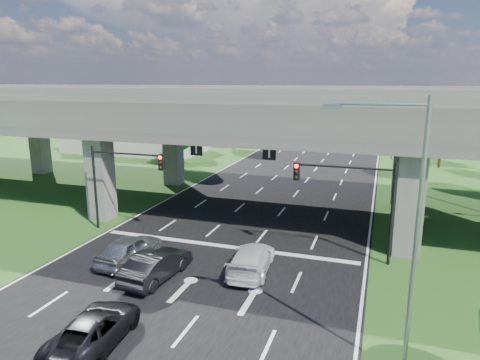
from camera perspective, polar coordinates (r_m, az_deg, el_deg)
The scene contains 19 objects.
ground at distance 24.94m, azimuth -4.98°, elevation -11.69°, with size 160.00×160.00×0.00m, color #284C18.
road at distance 33.70m, azimuth 1.81°, elevation -4.92°, with size 18.00×120.00×0.03m, color black.
overpass at distance 34.06m, azimuth 2.89°, elevation 8.85°, with size 80.00×15.00×10.00m.
warehouse at distance 66.42m, azimuth -13.69°, elevation 5.44°, with size 20.00×10.00×4.00m, color #9E9E99.
signal_right at distance 25.47m, azimuth 14.92°, elevation -1.56°, with size 5.76×0.54×6.00m.
signal_left at distance 30.59m, azimuth -15.72°, elevation 0.81°, with size 5.76×0.54×6.00m.
streetlight_near at distance 15.43m, azimuth 21.16°, elevation -5.12°, with size 3.38×0.25×10.00m.
streetlight_far at distance 44.95m, azimuth 19.74°, elevation 6.48°, with size 3.38×0.25×10.00m.
streetlight_beyond at distance 60.89m, azimuth 19.54°, elevation 8.04°, with size 3.38×0.25×10.00m.
tree_left_near at distance 52.42m, azimuth -7.83°, elevation 6.83°, with size 4.50×4.50×7.80m.
tree_left_mid at distance 60.95m, azimuth -7.02°, elevation 7.11°, with size 3.91×3.90×6.76m.
tree_left_far at distance 66.71m, azimuth -0.92°, elevation 8.55°, with size 4.80×4.80×8.32m.
tree_right_near at distance 49.22m, azimuth 22.99°, elevation 5.14°, with size 4.20×4.20×7.28m.
tree_right_mid at distance 57.47m, azimuth 25.40°, elevation 5.59°, with size 3.91×3.90×6.76m.
tree_right_far at distance 65.01m, azimuth 21.17°, elevation 7.28°, with size 4.50×4.50×7.80m.
car_silver at distance 26.13m, azimuth -14.46°, elevation -8.89°, with size 1.91×4.74×1.62m, color #9C9EA3.
car_dark at distance 23.72m, azimuth -11.05°, elevation -11.07°, with size 1.68×4.81×1.58m, color black.
car_white at distance 24.18m, azimuth 1.50°, elevation -10.48°, with size 2.07×5.09×1.48m, color silver.
car_trailing at distance 19.10m, azimuth -18.82°, elevation -18.29°, with size 2.25×4.88×1.36m, color black.
Camera 1 is at (9.17, -20.71, 10.44)m, focal length 32.00 mm.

